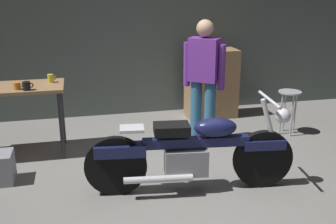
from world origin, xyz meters
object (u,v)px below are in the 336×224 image
wooden_dresser (211,84)px  shop_stool (289,101)px  mug_orange_travel (17,86)px  motorcycle (193,151)px  person_standing (204,78)px  mug_yellow_tall (51,78)px  mug_black_matte (27,86)px

wooden_dresser → shop_stool: bearing=-51.4°
shop_stool → mug_orange_travel: mug_orange_travel is taller
motorcycle → mug_orange_travel: motorcycle is taller
person_standing → shop_stool: person_standing is taller
mug_yellow_tall → shop_stool: bearing=-3.4°
mug_yellow_tall → mug_orange_travel: (-0.37, -0.27, -0.01)m
mug_orange_travel → mug_black_matte: bearing=-27.2°
wooden_dresser → mug_orange_travel: bearing=-158.4°
wooden_dresser → mug_black_matte: wooden_dresser is taller
person_standing → shop_stool: size_ratio=2.61×
person_standing → wooden_dresser: (0.50, 1.11, -0.38)m
mug_yellow_tall → mug_orange_travel: bearing=-143.7°
motorcycle → mug_yellow_tall: size_ratio=19.91×
mug_yellow_tall → mug_orange_travel: mug_yellow_tall is taller
wooden_dresser → mug_yellow_tall: (-2.43, -0.84, 0.40)m
mug_orange_travel → motorcycle: bearing=-34.1°
person_standing → mug_orange_travel: size_ratio=15.34×
motorcycle → mug_black_matte: (-1.69, 1.16, 0.50)m
person_standing → mug_orange_travel: person_standing is taller
shop_stool → wooden_dresser: (-0.82, 1.03, 0.05)m
shop_stool → motorcycle: bearing=-144.3°
wooden_dresser → mug_yellow_tall: wooden_dresser is taller
wooden_dresser → mug_yellow_tall: bearing=-161.1°
motorcycle → person_standing: 1.41m
mug_yellow_tall → mug_black_matte: bearing=-127.6°
mug_yellow_tall → mug_black_matte: 0.42m
shop_stool → mug_yellow_tall: mug_yellow_tall is taller
person_standing → mug_black_matte: person_standing is taller
motorcycle → shop_stool: size_ratio=3.41×
motorcycle → mug_black_matte: mug_black_matte is taller
shop_stool → mug_yellow_tall: bearing=176.6°
motorcycle → wooden_dresser: bearing=73.7°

